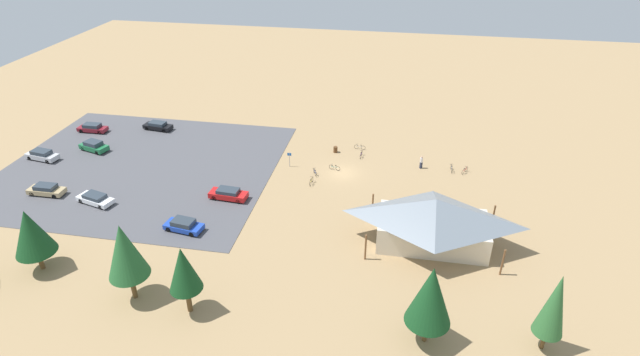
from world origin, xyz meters
TOP-DOWN VIEW (x-y plane):
  - ground at (0.00, 0.00)m, footprint 160.00×160.00m
  - parking_lot_asphalt at (27.80, 3.20)m, footprint 36.91×32.70m
  - bike_pavilion at (-11.78, 13.82)m, footprint 13.94×8.44m
  - trash_bin at (1.82, -6.04)m, footprint 0.60×0.60m
  - lot_sign at (7.44, -0.54)m, footprint 0.56×0.08m
  - pine_mideast at (15.86, 27.38)m, footprint 3.74×3.74m
  - pine_east at (10.03, 28.11)m, footprint 2.97×2.97m
  - pine_midwest at (27.20, 25.20)m, footprint 3.91×3.91m
  - pine_center at (-20.84, 26.94)m, footprint 2.44×2.44m
  - pine_west at (-11.10, 27.85)m, footprint 3.86×3.86m
  - bicycle_white_yard_right at (-14.71, -3.25)m, footprint 0.48×1.83m
  - bicycle_yellow_lone_east at (3.54, 3.63)m, footprint 0.48×1.74m
  - bicycle_blue_trailside at (3.53, 1.08)m, footprint 0.75×1.50m
  - bicycle_teal_near_sign at (1.13, -0.69)m, footprint 1.63×0.55m
  - bicycle_purple_by_bin at (-2.06, -5.24)m, footprint 0.48×1.76m
  - bicycle_red_front_row at (-16.46, -3.02)m, footprint 0.92×1.52m
  - bicycle_silver_near_porch at (-1.58, -7.68)m, footprint 1.69×0.48m
  - car_black_far_end at (31.08, -8.85)m, footprint 4.77×2.27m
  - car_silver_near_entry at (42.59, 3.80)m, footprint 4.94×2.43m
  - car_maroon_aisle_side at (40.90, -6.20)m, footprint 4.57×1.75m
  - car_tan_inner_stall at (35.89, 12.25)m, footprint 4.59×1.75m
  - car_white_second_row at (28.69, 13.01)m, footprint 4.99×2.96m
  - car_blue_end_stall at (15.68, 16.44)m, footprint 4.58×2.46m
  - car_green_back_corner at (36.93, -0.15)m, footprint 4.65×3.00m
  - car_red_by_curb at (12.97, 9.10)m, footprint 4.85×2.13m
  - visitor_by_pavilion at (-10.56, -3.33)m, footprint 0.40×0.38m

SIDE VIEW (x-z plane):
  - ground at x=0.00m, z-range 0.00..0.00m
  - parking_lot_asphalt at x=27.80m, z-range 0.00..0.05m
  - bicycle_silver_near_porch at x=-1.58m, z-range -0.04..0.73m
  - bicycle_teal_near_sign at x=1.13m, z-range -0.02..0.74m
  - bicycle_blue_trailside at x=3.53m, z-range -0.05..0.77m
  - bicycle_purple_by_bin at x=-2.06m, z-range -0.04..0.79m
  - bicycle_red_front_row at x=-16.46m, z-range -0.03..0.79m
  - bicycle_white_yard_right at x=-14.71m, z-range -0.04..0.83m
  - bicycle_yellow_lone_east at x=3.54m, z-range -0.04..0.83m
  - trash_bin at x=1.82m, z-range 0.00..0.90m
  - car_white_second_row at x=28.69m, z-range 0.06..1.31m
  - car_black_far_end at x=31.08m, z-range 0.06..1.35m
  - car_maroon_aisle_side at x=40.90m, z-range 0.04..1.40m
  - car_blue_end_stall at x=15.68m, z-range 0.04..1.41m
  - car_red_by_curb at x=12.97m, z-range 0.05..1.42m
  - car_tan_inner_stall at x=35.89m, z-range 0.04..1.43m
  - car_silver_near_entry at x=42.59m, z-range 0.04..1.50m
  - car_green_back_corner at x=36.93m, z-range 0.04..1.54m
  - visitor_by_pavilion at x=-10.56m, z-range 0.05..1.91m
  - lot_sign at x=7.44m, z-range 0.31..2.51m
  - bike_pavilion at x=-11.78m, z-range 0.36..5.97m
  - pine_midwest at x=27.20m, z-range 1.05..8.05m
  - pine_east at x=10.03m, z-range 1.29..8.43m
  - pine_center at x=-20.84m, z-range 0.93..8.80m
  - pine_west at x=-11.10m, z-range 1.14..9.04m
  - pine_mideast at x=15.86m, z-range 1.36..9.62m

